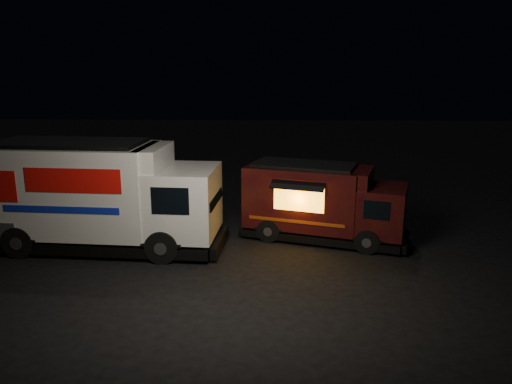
% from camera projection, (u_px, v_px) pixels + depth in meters
% --- Properties ---
extents(ground, '(80.00, 80.00, 0.00)m').
position_uv_depth(ground, '(245.00, 258.00, 15.72)').
color(ground, black).
rests_on(ground, ground).
extents(white_truck, '(7.99, 3.21, 3.54)m').
position_uv_depth(white_truck, '(104.00, 195.00, 16.23)').
color(white_truck, silver).
rests_on(white_truck, ground).
extents(red_truck, '(6.02, 3.71, 2.63)m').
position_uv_depth(red_truck, '(325.00, 202.00, 17.10)').
color(red_truck, '#331009').
rests_on(red_truck, ground).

